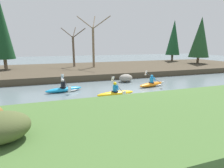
{
  "coord_description": "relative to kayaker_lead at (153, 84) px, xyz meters",
  "views": [
    {
      "loc": [
        -5.71,
        -11.4,
        3.51
      ],
      "look_at": [
        -1.7,
        0.95,
        0.55
      ],
      "focal_mm": 28.0,
      "sensor_mm": 36.0,
      "label": 1
    }
  ],
  "objects": [
    {
      "name": "conifer_tree_left",
      "position": [
        11.96,
        13.6,
        4.42
      ],
      "size": [
        2.39,
        2.39,
        6.95
      ],
      "color": "brown",
      "rests_on": "riverbank_far"
    },
    {
      "name": "kayaker_trailing",
      "position": [
        -7.26,
        0.51,
        0.0
      ],
      "size": [
        2.79,
        2.06,
        1.2
      ],
      "rotation": [
        0.0,
        0.0,
        0.2
      ],
      "color": "#1993D6",
      "rests_on": "ground"
    },
    {
      "name": "boulder_midstream",
      "position": [
        -1.53,
        2.36,
        0.17
      ],
      "size": [
        1.3,
        1.02,
        0.74
      ],
      "color": "gray",
      "rests_on": "ground"
    },
    {
      "name": "riverbank_near",
      "position": [
        -2.13,
        -7.21,
        0.23
      ],
      "size": [
        44.0,
        5.81,
        0.85
      ],
      "color": "#476B33",
      "rests_on": "ground"
    },
    {
      "name": "kayaker_middle",
      "position": [
        -3.89,
        -1.77,
        0.0
      ],
      "size": [
        2.79,
        2.07,
        1.2
      ],
      "rotation": [
        0.0,
        0.0,
        0.08
      ],
      "color": "yellow",
      "rests_on": "ground"
    },
    {
      "name": "riverbank_far",
      "position": [
        -2.13,
        9.52,
        0.11
      ],
      "size": [
        44.0,
        11.9,
        0.62
      ],
      "color": "#473D2D",
      "rests_on": "ground"
    },
    {
      "name": "bare_tree_mid_upstream",
      "position": [
        -5.45,
        10.87,
        2.86
      ],
      "size": [
        2.88,
        2.85,
        5.16
      ],
      "color": "brown",
      "rests_on": "riverbank_far"
    },
    {
      "name": "bare_tree_mid_downstream",
      "position": [
        -3.11,
        9.38,
        3.51
      ],
      "size": [
        3.62,
        3.57,
        6.57
      ],
      "color": "#7A664C",
      "rests_on": "riverbank_far"
    },
    {
      "name": "ground_plane",
      "position": [
        -2.13,
        -1.39,
        -0.2
      ],
      "size": [
        90.0,
        90.0,
        0.0
      ],
      "primitive_type": "plane",
      "color": "slate"
    },
    {
      "name": "conifer_tree_far_left",
      "position": [
        -13.36,
        10.34,
        5.59
      ],
      "size": [
        2.31,
        2.31,
        9.13
      ],
      "color": "brown",
      "rests_on": "riverbank_far"
    },
    {
      "name": "shrub_clump_second",
      "position": [
        -9.4,
        -7.62,
        1.07
      ],
      "size": [
        1.54,
        1.29,
        0.84
      ],
      "color": "#4C562D",
      "rests_on": "riverbank_near"
    },
    {
      "name": "kayaker_lead",
      "position": [
        0.0,
        0.0,
        0.0
      ],
      "size": [
        2.78,
        2.04,
        1.2
      ],
      "rotation": [
        0.0,
        0.0,
        0.26
      ],
      "color": "orange",
      "rests_on": "ground"
    },
    {
      "name": "conifer_tree_mid_left",
      "position": [
        13.08,
        8.8,
        4.32
      ],
      "size": [
        2.9,
        2.9,
        6.85
      ],
      "color": "brown",
      "rests_on": "riverbank_far"
    }
  ]
}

